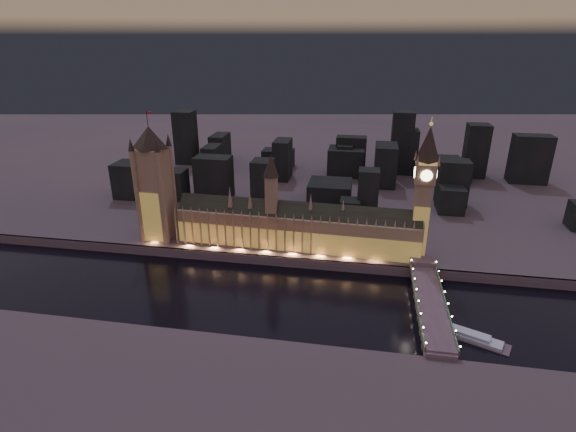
% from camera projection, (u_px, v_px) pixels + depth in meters
% --- Properties ---
extents(ground_plane, '(2000.00, 2000.00, 0.00)m').
position_uv_depth(ground_plane, '(268.00, 292.00, 324.03)').
color(ground_plane, black).
rests_on(ground_plane, ground).
extents(north_bank, '(2000.00, 960.00, 8.00)m').
position_uv_depth(north_bank, '(330.00, 137.00, 797.49)').
color(north_bank, '#3F3844').
rests_on(north_bank, ground).
extents(embankment_wall, '(2000.00, 2.50, 8.00)m').
position_uv_depth(embankment_wall, '(279.00, 261.00, 359.98)').
color(embankment_wall, '#584052').
rests_on(embankment_wall, ground).
extents(palace_of_westminster, '(202.00, 28.52, 78.00)m').
position_uv_depth(palace_of_westminster, '(295.00, 226.00, 369.06)').
color(palace_of_westminster, '#9B6E54').
rests_on(palace_of_westminster, north_bank).
extents(victoria_tower, '(31.68, 31.68, 108.96)m').
position_uv_depth(victoria_tower, '(154.00, 178.00, 374.82)').
color(victoria_tower, '#9B6E54').
rests_on(victoria_tower, north_bank).
extents(elizabeth_tower, '(18.00, 18.00, 110.47)m').
position_uv_depth(elizabeth_tower, '(424.00, 182.00, 337.38)').
color(elizabeth_tower, '#9B6E54').
rests_on(elizabeth_tower, north_bank).
extents(westminster_bridge, '(19.09, 113.00, 15.90)m').
position_uv_depth(westminster_bridge, '(429.00, 302.00, 301.01)').
color(westminster_bridge, '#584052').
rests_on(westminster_bridge, ground).
extents(river_boat, '(49.97, 30.10, 4.50)m').
position_uv_depth(river_boat, '(467.00, 335.00, 275.23)').
color(river_boat, '#584052').
rests_on(river_boat, ground).
extents(city_backdrop, '(477.79, 215.63, 77.72)m').
position_uv_depth(city_backdrop, '(345.00, 164.00, 531.87)').
color(city_backdrop, black).
rests_on(city_backdrop, north_bank).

